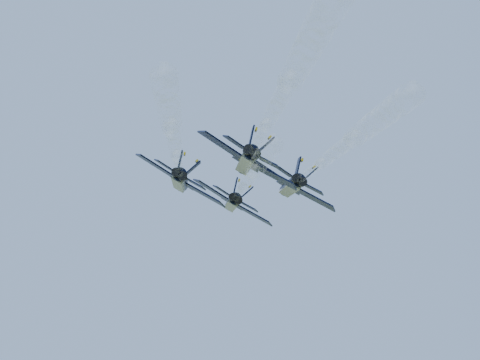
% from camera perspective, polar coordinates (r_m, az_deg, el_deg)
% --- Properties ---
extents(jet_lead, '(12.67, 19.38, 7.58)m').
position_cam_1_polar(jet_lead, '(120.53, -0.57, -1.80)').
color(jet_lead, black).
extents(jet_left, '(12.67, 19.38, 7.58)m').
position_cam_1_polar(jet_left, '(106.68, -4.62, -0.09)').
color(jet_left, black).
extents(jet_right, '(12.67, 19.38, 7.58)m').
position_cam_1_polar(jet_right, '(109.63, 3.99, -0.49)').
color(jet_right, black).
extents(jet_slot, '(12.67, 19.38, 7.58)m').
position_cam_1_polar(jet_slot, '(96.16, 0.54, 1.46)').
color(jet_slot, black).
extents(smoke_trail_lead, '(16.47, 51.62, 2.55)m').
position_cam_1_polar(smoke_trail_lead, '(81.25, 2.09, 4.49)').
color(smoke_trail_lead, white).
extents(smoke_trail_left, '(16.47, 51.62, 2.55)m').
position_cam_1_polar(smoke_trail_left, '(67.71, -3.80, 8.47)').
color(smoke_trail_left, white).
extents(smoke_trail_right, '(16.47, 51.62, 2.55)m').
position_cam_1_polar(smoke_trail_right, '(71.44, 9.58, 7.40)').
color(smoke_trail_right, white).
extents(smoke_trail_slot, '(16.47, 51.62, 2.55)m').
position_cam_1_polar(smoke_trail_slot, '(58.21, 5.11, 12.49)').
color(smoke_trail_slot, white).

